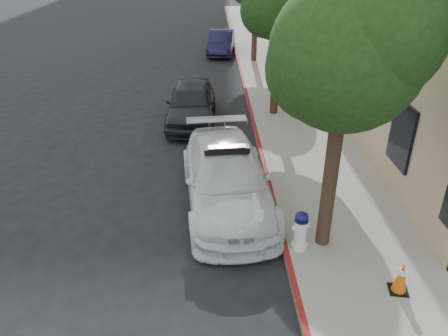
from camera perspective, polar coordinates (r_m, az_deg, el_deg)
name	(u,v)px	position (r m, az deg, el deg)	size (l,w,h in m)	color
ground	(193,201)	(11.43, -4.04, -4.33)	(120.00, 120.00, 0.00)	black
sidewalk	(277,83)	(20.80, 6.90, 10.94)	(3.20, 50.00, 0.15)	gray
curb_strip	(244,84)	(20.62, 2.58, 10.97)	(0.12, 50.00, 0.15)	maroon
tree_near	(348,54)	(8.24, 15.94, 14.15)	(2.92, 2.82, 5.62)	black
tree_mid	(281,1)	(15.96, 7.39, 20.79)	(2.77, 2.64, 5.43)	black
police_car	(227,178)	(10.92, 0.36, -1.36)	(2.51, 5.29, 1.64)	white
parked_car_mid	(192,103)	(16.15, -4.26, 8.48)	(1.72, 4.29, 1.46)	black
parked_car_far	(221,42)	(26.48, -0.36, 16.10)	(1.37, 3.92, 1.29)	#161637
fire_hydrant	(300,231)	(9.47, 9.96, -8.09)	(0.38, 0.35, 0.90)	white
traffic_cone	(401,277)	(9.02, 22.14, -13.08)	(0.40, 0.40, 0.67)	black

